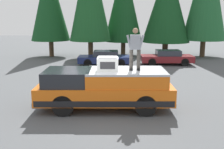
# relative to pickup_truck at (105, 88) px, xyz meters

# --- Properties ---
(ground_plane) EXTENTS (90.00, 90.00, 0.00)m
(ground_plane) POSITION_rel_pickup_truck_xyz_m (-0.18, 0.18, -0.87)
(ground_plane) COLOR #4C4F51
(pickup_truck) EXTENTS (2.01, 5.54, 1.65)m
(pickup_truck) POSITION_rel_pickup_truck_xyz_m (0.00, 0.00, 0.00)
(pickup_truck) COLOR orange
(pickup_truck) RESTS_ON ground
(compressor_unit) EXTENTS (0.65, 0.84, 0.56)m
(compressor_unit) POSITION_rel_pickup_truck_xyz_m (-0.11, -0.12, 1.05)
(compressor_unit) COLOR silver
(compressor_unit) RESTS_ON pickup_truck
(person_on_truck_bed) EXTENTS (0.29, 0.72, 1.69)m
(person_on_truck_bed) POSITION_rel_pickup_truck_xyz_m (-0.02, -1.22, 1.68)
(person_on_truck_bed) COLOR #423D38
(person_on_truck_bed) RESTS_ON pickup_truck
(parked_car_maroon) EXTENTS (1.64, 4.10, 1.16)m
(parked_car_maroon) POSITION_rel_pickup_truck_xyz_m (10.60, -4.69, -0.29)
(parked_car_maroon) COLOR maroon
(parked_car_maroon) RESTS_ON ground
(parked_car_navy) EXTENTS (1.64, 4.10, 1.16)m
(parked_car_navy) POSITION_rel_pickup_truck_xyz_m (10.24, 0.28, -0.29)
(parked_car_navy) COLOR navy
(parked_car_navy) RESTS_ON ground
(conifer_left) EXTENTS (4.50, 4.50, 8.75)m
(conifer_left) POSITION_rel_pickup_truck_xyz_m (15.22, -5.41, 4.19)
(conifer_left) COLOR #4C3826
(conifer_left) RESTS_ON ground
(conifer_center_left) EXTENTS (3.72, 3.72, 9.08)m
(conifer_center_left) POSITION_rel_pickup_truck_xyz_m (16.12, -1.39, 4.34)
(conifer_center_left) COLOR #4C3826
(conifer_center_left) RESTS_ON ground
(conifer_right) EXTENTS (3.64, 3.64, 8.76)m
(conifer_right) POSITION_rel_pickup_truck_xyz_m (15.13, 5.57, 4.27)
(conifer_right) COLOR #4C3826
(conifer_right) RESTS_ON ground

